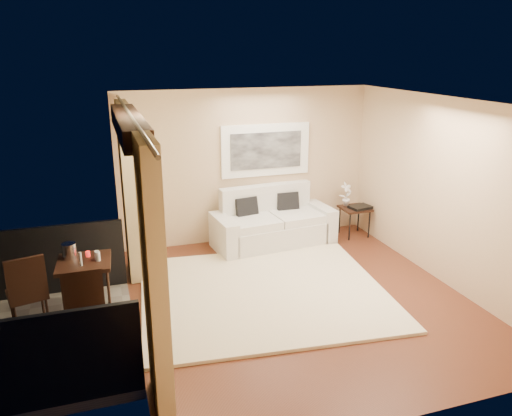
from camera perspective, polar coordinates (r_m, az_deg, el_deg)
floor at (r=7.09m, az=4.98°, el=-10.32°), size 5.00×5.00×0.00m
room_shell at (r=5.81m, az=-14.34°, el=9.20°), size 5.00×6.40×5.00m
balcony at (r=6.60m, az=-23.19°, el=-12.37°), size 1.81×2.60×1.17m
curtains at (r=6.09m, az=-13.31°, el=-1.85°), size 0.16×4.80×2.64m
artwork at (r=8.85m, az=1.12°, el=6.62°), size 1.62×0.07×0.92m
rug at (r=7.20m, az=0.88°, el=-9.60°), size 3.66×3.27×0.04m
sofa at (r=8.85m, az=1.81°, el=-1.87°), size 2.19×1.11×1.01m
side_table at (r=9.36m, az=11.23°, el=-0.28°), size 0.50×0.50×0.54m
tray at (r=9.30m, az=11.83°, el=0.10°), size 0.43×0.35×0.05m
orchid at (r=9.35m, az=10.27°, el=1.56°), size 0.27×0.21×0.44m
bistro_table at (r=6.73m, az=-19.03°, el=-6.38°), size 0.69×0.69×0.77m
balcony_chair_far at (r=6.63m, az=-24.70°, el=-8.35°), size 0.53×0.54×1.02m
balcony_chair_near at (r=5.98m, az=-18.90°, el=-10.71°), size 0.43×0.44×0.99m
ice_bucket at (r=6.80m, az=-20.55°, el=-4.60°), size 0.18×0.18×0.20m
candle at (r=6.80m, az=-18.66°, el=-4.99°), size 0.06×0.06×0.07m
vase at (r=6.52m, az=-19.42°, el=-5.53°), size 0.04×0.04×0.18m
glass_a at (r=6.62m, az=-17.62°, el=-5.29°), size 0.06×0.06×0.12m
glass_b at (r=6.66m, az=-17.72°, el=-5.17°), size 0.06×0.06×0.12m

